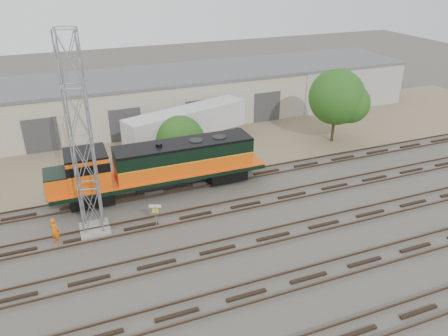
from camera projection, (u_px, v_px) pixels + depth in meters
name	position (u px, v px, depth m)	size (l,w,h in m)	color
ground	(254.00, 215.00, 31.90)	(140.00, 140.00, 0.00)	#47423A
dirt_strip	(191.00, 142.00, 44.45)	(80.00, 16.00, 0.02)	#726047
tracks	(273.00, 237.00, 29.35)	(80.00, 20.40, 0.28)	black
warehouse	(170.00, 96.00, 49.98)	(58.40, 10.40, 5.30)	#B8B099
locomotive	(157.00, 166.00, 34.02)	(16.95, 2.97, 4.07)	black
signal_tower	(82.00, 142.00, 27.36)	(1.99, 1.99, 13.47)	gray
sign_post	(155.00, 212.00, 29.66)	(0.77, 0.35, 2.01)	gray
worker	(55.00, 230.00, 28.52)	(0.67, 0.44, 1.84)	orange
semi_trailer	(190.00, 123.00, 42.50)	(12.95, 6.38, 3.93)	silver
dumpster_blue	(350.00, 105.00, 53.40)	(1.60, 1.50, 1.50)	#153796
dumpster_red	(336.00, 105.00, 53.36)	(1.50, 1.40, 1.40)	maroon
tree_mid	(183.00, 142.00, 39.73)	(4.73, 4.51, 4.51)	#382619
tree_east	(340.00, 99.00, 42.74)	(5.76, 5.49, 7.41)	#382619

